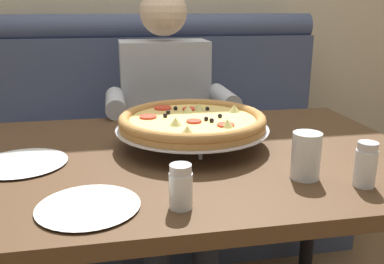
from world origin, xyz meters
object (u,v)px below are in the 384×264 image
(shaker_parmesan, at_px, (181,190))
(plate_near_right, at_px, (88,204))
(booth_bench, at_px, (159,158))
(shaker_oregano, at_px, (365,168))
(drinking_glass, at_px, (306,159))
(diner_main, at_px, (168,112))
(dining_table, at_px, (191,179))
(plate_near_left, at_px, (22,161))
(pizza, at_px, (192,122))

(shaker_parmesan, distance_m, plate_near_right, 0.20)
(booth_bench, relative_size, plate_near_right, 8.13)
(booth_bench, distance_m, shaker_oregano, 1.36)
(plate_near_right, distance_m, drinking_glass, 0.54)
(diner_main, distance_m, shaker_parmesan, 1.02)
(dining_table, height_order, diner_main, diner_main)
(booth_bench, xyz_separation_m, shaker_parmesan, (-0.09, -1.27, 0.39))
(dining_table, xyz_separation_m, shaker_parmesan, (-0.09, -0.34, 0.13))
(plate_near_left, relative_size, drinking_glass, 2.05)
(plate_near_left, bearing_deg, drinking_glass, -17.91)
(diner_main, distance_m, plate_near_left, 0.83)
(diner_main, bearing_deg, shaker_parmesan, -95.97)
(diner_main, height_order, drinking_glass, diner_main)
(booth_bench, relative_size, shaker_parmesan, 18.47)
(booth_bench, distance_m, plate_near_right, 1.32)
(diner_main, distance_m, shaker_oregano, 1.04)
(plate_near_left, bearing_deg, shaker_oregano, -19.93)
(dining_table, height_order, plate_near_right, plate_near_right)
(diner_main, xyz_separation_m, plate_near_right, (-0.30, -0.97, 0.05))
(shaker_oregano, relative_size, plate_near_left, 0.45)
(shaker_parmesan, bearing_deg, plate_near_left, 139.17)
(dining_table, distance_m, plate_near_right, 0.43)
(dining_table, xyz_separation_m, plate_near_right, (-0.29, -0.31, 0.09))
(shaker_oregano, height_order, shaker_parmesan, shaker_oregano)
(dining_table, distance_m, drinking_glass, 0.37)
(shaker_oregano, bearing_deg, shaker_parmesan, -176.22)
(shaker_oregano, xyz_separation_m, plate_near_right, (-0.65, 0.00, -0.04))
(booth_bench, distance_m, dining_table, 0.97)
(diner_main, height_order, pizza, diner_main)
(diner_main, bearing_deg, dining_table, -91.48)
(plate_near_left, bearing_deg, plate_near_right, -57.66)
(shaker_parmesan, bearing_deg, shaker_oregano, 3.78)
(plate_near_right, height_order, drinking_glass, drinking_glass)
(plate_near_left, bearing_deg, booth_bench, 63.00)
(diner_main, height_order, plate_near_left, diner_main)
(booth_bench, distance_m, plate_near_left, 1.11)
(booth_bench, xyz_separation_m, plate_near_left, (-0.48, -0.94, 0.36))
(dining_table, bearing_deg, shaker_parmesan, -104.35)
(booth_bench, relative_size, pizza, 3.87)
(pizza, relative_size, drinking_glass, 3.95)
(dining_table, height_order, plate_near_left, plate_near_left)
(shaker_oregano, bearing_deg, pizza, 132.65)
(plate_near_left, bearing_deg, dining_table, 0.99)
(pizza, xyz_separation_m, plate_near_left, (-0.49, -0.07, -0.07))
(booth_bench, height_order, pizza, booth_bench)
(dining_table, distance_m, pizza, 0.18)
(plate_near_left, xyz_separation_m, plate_near_right, (0.19, -0.30, 0.00))
(shaker_parmesan, bearing_deg, drinking_glass, 16.94)
(booth_bench, height_order, plate_near_left, booth_bench)
(booth_bench, relative_size, drinking_glass, 15.28)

